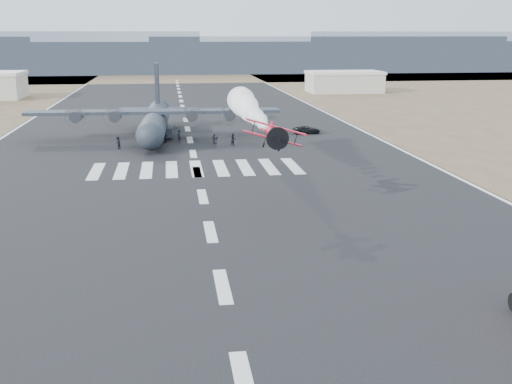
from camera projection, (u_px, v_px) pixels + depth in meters
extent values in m
plane|color=black|center=(244.00, 382.00, 30.31)|extent=(500.00, 500.00, 0.00)
cube|color=brown|center=(176.00, 76.00, 251.56)|extent=(500.00, 80.00, 0.00)
cube|color=gray|center=(19.00, 52.00, 269.87)|extent=(150.00, 50.00, 17.00)
cube|color=gray|center=(174.00, 56.00, 278.86)|extent=(150.00, 50.00, 13.00)
cube|color=gray|center=(320.00, 53.00, 287.12)|extent=(150.00, 50.00, 15.00)
cube|color=gray|center=(458.00, 51.00, 295.39)|extent=(150.00, 50.00, 17.00)
cube|color=#A8A596|center=(344.00, 83.00, 180.00)|extent=(20.00, 12.00, 5.20)
cube|color=silver|center=(344.00, 73.00, 179.30)|extent=(20.50, 12.50, 0.80)
cylinder|color=red|center=(273.00, 134.00, 59.05)|extent=(0.86, 4.66, 0.84)
sphere|color=black|center=(273.00, 130.00, 59.15)|extent=(0.65, 0.65, 0.65)
cylinder|color=black|center=(277.00, 138.00, 56.90)|extent=(0.93, 0.56, 0.93)
cylinder|color=black|center=(278.00, 139.00, 56.58)|extent=(2.05, 0.04, 2.05)
cube|color=red|center=(274.00, 138.00, 58.77)|extent=(5.41, 0.95, 1.59)
cube|color=red|center=(274.00, 127.00, 58.23)|extent=(5.59, 0.95, 1.64)
cube|color=red|center=(270.00, 126.00, 60.99)|extent=(0.10, 0.84, 0.93)
cube|color=red|center=(270.00, 131.00, 61.11)|extent=(1.86, 0.66, 0.07)
cylinder|color=black|center=(266.00, 148.00, 58.50)|extent=(0.11, 0.41, 0.41)
cylinder|color=black|center=(282.00, 147.00, 58.69)|extent=(0.11, 0.41, 0.41)
sphere|color=white|center=(269.00, 131.00, 61.29)|extent=(0.65, 0.65, 0.65)
sphere|color=white|center=(266.00, 127.00, 63.43)|extent=(0.90, 0.90, 0.90)
sphere|color=white|center=(263.00, 124.00, 65.57)|extent=(1.15, 1.15, 1.15)
sphere|color=white|center=(260.00, 121.00, 67.71)|extent=(1.40, 1.40, 1.40)
sphere|color=white|center=(257.00, 118.00, 69.86)|extent=(1.64, 1.64, 1.64)
sphere|color=white|center=(254.00, 115.00, 72.00)|extent=(1.89, 1.89, 1.89)
sphere|color=white|center=(252.00, 112.00, 74.14)|extent=(2.14, 2.14, 2.14)
sphere|color=white|center=(250.00, 110.00, 76.29)|extent=(2.39, 2.39, 2.39)
sphere|color=white|center=(247.00, 108.00, 78.43)|extent=(2.64, 2.64, 2.64)
sphere|color=white|center=(245.00, 105.00, 80.57)|extent=(2.89, 2.89, 2.89)
sphere|color=white|center=(243.00, 103.00, 82.72)|extent=(3.13, 3.13, 3.13)
sphere|color=white|center=(241.00, 101.00, 84.86)|extent=(3.38, 3.38, 3.38)
sphere|color=white|center=(240.00, 99.00, 87.00)|extent=(3.63, 3.63, 3.63)
cylinder|color=#202830|center=(155.00, 123.00, 100.27)|extent=(4.74, 27.21, 3.87)
sphere|color=#202830|center=(150.00, 136.00, 87.18)|extent=(3.87, 3.87, 3.87)
cone|color=#202830|center=(159.00, 112.00, 113.35)|extent=(4.06, 5.93, 3.87)
cube|color=#202830|center=(154.00, 112.00, 98.89)|extent=(38.82, 5.31, 0.48)
cylinder|color=#202830|center=(77.00, 116.00, 97.38)|extent=(1.86, 3.73, 1.74)
cylinder|color=#3F3F44|center=(75.00, 118.00, 95.51)|extent=(3.29, 0.15, 3.29)
cylinder|color=#202830|center=(116.00, 116.00, 97.96)|extent=(1.86, 3.73, 1.74)
cylinder|color=#3F3F44|center=(114.00, 117.00, 96.09)|extent=(3.29, 0.15, 3.29)
cylinder|color=#202830|center=(192.00, 115.00, 99.12)|extent=(1.86, 3.73, 1.74)
cylinder|color=#3F3F44|center=(192.00, 116.00, 97.25)|extent=(3.29, 0.15, 3.29)
cylinder|color=#202830|center=(229.00, 114.00, 99.70)|extent=(1.86, 3.73, 1.74)
cylinder|color=#3F3F44|center=(230.00, 116.00, 97.83)|extent=(3.29, 0.15, 3.29)
cube|color=#202830|center=(157.00, 86.00, 110.32)|extent=(0.72, 4.37, 7.74)
cube|color=#202830|center=(158.00, 109.00, 111.76)|extent=(13.63, 3.34, 0.34)
cube|color=#202830|center=(142.00, 131.00, 101.34)|extent=(1.35, 5.84, 1.55)
cylinder|color=black|center=(142.00, 134.00, 101.46)|extent=(0.52, 1.08, 1.06)
cube|color=#202830|center=(169.00, 131.00, 101.76)|extent=(1.35, 5.84, 1.55)
cylinder|color=black|center=(169.00, 134.00, 101.89)|extent=(0.52, 1.08, 1.06)
cylinder|color=black|center=(152.00, 147.00, 90.49)|extent=(0.41, 0.88, 0.87)
imported|color=black|center=(307.00, 130.00, 105.87)|extent=(4.74, 2.61, 1.26)
imported|color=black|center=(150.00, 143.00, 91.91)|extent=(0.76, 0.72, 1.64)
imported|color=black|center=(233.00, 140.00, 93.89)|extent=(1.04, 0.81, 1.87)
imported|color=black|center=(216.00, 141.00, 93.18)|extent=(0.52, 1.07, 1.63)
imported|color=black|center=(214.00, 139.00, 95.53)|extent=(1.03, 0.89, 1.57)
imported|color=black|center=(158.00, 137.00, 97.78)|extent=(0.89, 0.78, 1.55)
imported|color=black|center=(165.00, 137.00, 96.76)|extent=(1.35, 1.65, 1.76)
imported|color=black|center=(179.00, 136.00, 97.46)|extent=(0.88, 0.89, 1.88)
imported|color=black|center=(118.00, 143.00, 91.57)|extent=(0.89, 1.01, 1.77)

